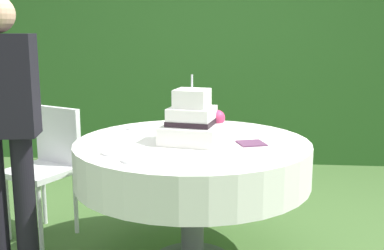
{
  "coord_description": "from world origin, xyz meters",
  "views": [
    {
      "loc": [
        0.24,
        -2.73,
        1.42
      ],
      "look_at": [
        -0.0,
        -0.02,
        0.87
      ],
      "focal_mm": 44.68,
      "sensor_mm": 36.0,
      "label": 1
    }
  ],
  "objects_px": {
    "cake_table": "(192,161)",
    "standing_person": "(4,122)",
    "wedding_cake": "(193,122)",
    "serving_plate_near": "(134,160)",
    "garden_chair": "(48,159)",
    "serving_plate_far": "(134,128)",
    "napkin_stack": "(251,143)",
    "serving_plate_left": "(113,152)"
  },
  "relations": [
    {
      "from": "serving_plate_far",
      "to": "serving_plate_left",
      "type": "relative_size",
      "value": 0.88
    },
    {
      "from": "wedding_cake",
      "to": "garden_chair",
      "type": "xyz_separation_m",
      "value": [
        -1.04,
        0.4,
        -0.35
      ]
    },
    {
      "from": "serving_plate_near",
      "to": "serving_plate_far",
      "type": "height_order",
      "value": "same"
    },
    {
      "from": "napkin_stack",
      "to": "garden_chair",
      "type": "distance_m",
      "value": 1.46
    },
    {
      "from": "serving_plate_left",
      "to": "standing_person",
      "type": "xyz_separation_m",
      "value": [
        -0.61,
        0.04,
        0.15
      ]
    },
    {
      "from": "serving_plate_near",
      "to": "serving_plate_left",
      "type": "height_order",
      "value": "same"
    },
    {
      "from": "serving_plate_far",
      "to": "napkin_stack",
      "type": "relative_size",
      "value": 0.73
    },
    {
      "from": "wedding_cake",
      "to": "serving_plate_far",
      "type": "xyz_separation_m",
      "value": [
        -0.42,
        0.34,
        -0.11
      ]
    },
    {
      "from": "serving_plate_near",
      "to": "standing_person",
      "type": "relative_size",
      "value": 0.08
    },
    {
      "from": "serving_plate_left",
      "to": "serving_plate_far",
      "type": "bearing_deg",
      "value": 91.92
    },
    {
      "from": "garden_chair",
      "to": "standing_person",
      "type": "relative_size",
      "value": 0.56
    },
    {
      "from": "napkin_stack",
      "to": "standing_person",
      "type": "bearing_deg",
      "value": -169.87
    },
    {
      "from": "cake_table",
      "to": "wedding_cake",
      "type": "height_order",
      "value": "wedding_cake"
    },
    {
      "from": "serving_plate_far",
      "to": "garden_chair",
      "type": "height_order",
      "value": "garden_chair"
    },
    {
      "from": "serving_plate_near",
      "to": "serving_plate_left",
      "type": "distance_m",
      "value": 0.2
    },
    {
      "from": "serving_plate_near",
      "to": "garden_chair",
      "type": "height_order",
      "value": "garden_chair"
    },
    {
      "from": "serving_plate_far",
      "to": "garden_chair",
      "type": "xyz_separation_m",
      "value": [
        -0.62,
        0.05,
        -0.24
      ]
    },
    {
      "from": "cake_table",
      "to": "standing_person",
      "type": "distance_m",
      "value": 1.08
    },
    {
      "from": "cake_table",
      "to": "serving_plate_left",
      "type": "xyz_separation_m",
      "value": [
        -0.4,
        -0.33,
        0.13
      ]
    },
    {
      "from": "wedding_cake",
      "to": "standing_person",
      "type": "distance_m",
      "value": 1.04
    },
    {
      "from": "serving_plate_left",
      "to": "garden_chair",
      "type": "bearing_deg",
      "value": 132.68
    },
    {
      "from": "wedding_cake",
      "to": "napkin_stack",
      "type": "xyz_separation_m",
      "value": [
        0.34,
        -0.02,
        -0.12
      ]
    },
    {
      "from": "wedding_cake",
      "to": "serving_plate_far",
      "type": "relative_size",
      "value": 3.7
    },
    {
      "from": "cake_table",
      "to": "napkin_stack",
      "type": "xyz_separation_m",
      "value": [
        0.34,
        -0.04,
        0.13
      ]
    },
    {
      "from": "cake_table",
      "to": "napkin_stack",
      "type": "height_order",
      "value": "napkin_stack"
    },
    {
      "from": "serving_plate_left",
      "to": "standing_person",
      "type": "relative_size",
      "value": 0.08
    },
    {
      "from": "garden_chair",
      "to": "wedding_cake",
      "type": "bearing_deg",
      "value": -20.91
    },
    {
      "from": "cake_table",
      "to": "garden_chair",
      "type": "bearing_deg",
      "value": 160.32
    },
    {
      "from": "serving_plate_left",
      "to": "napkin_stack",
      "type": "distance_m",
      "value": 0.79
    },
    {
      "from": "serving_plate_left",
      "to": "standing_person",
      "type": "bearing_deg",
      "value": 175.92
    },
    {
      "from": "wedding_cake",
      "to": "standing_person",
      "type": "relative_size",
      "value": 0.25
    },
    {
      "from": "wedding_cake",
      "to": "serving_plate_near",
      "type": "distance_m",
      "value": 0.52
    },
    {
      "from": "wedding_cake",
      "to": "garden_chair",
      "type": "relative_size",
      "value": 0.44
    },
    {
      "from": "serving_plate_left",
      "to": "garden_chair",
      "type": "relative_size",
      "value": 0.14
    },
    {
      "from": "cake_table",
      "to": "napkin_stack",
      "type": "relative_size",
      "value": 9.54
    },
    {
      "from": "cake_table",
      "to": "garden_chair",
      "type": "height_order",
      "value": "garden_chair"
    },
    {
      "from": "wedding_cake",
      "to": "napkin_stack",
      "type": "bearing_deg",
      "value": -2.57
    },
    {
      "from": "cake_table",
      "to": "serving_plate_far",
      "type": "height_order",
      "value": "serving_plate_far"
    },
    {
      "from": "cake_table",
      "to": "serving_plate_near",
      "type": "height_order",
      "value": "serving_plate_near"
    },
    {
      "from": "garden_chair",
      "to": "cake_table",
      "type": "bearing_deg",
      "value": -19.68
    },
    {
      "from": "serving_plate_near",
      "to": "serving_plate_far",
      "type": "distance_m",
      "value": 0.8
    },
    {
      "from": "cake_table",
      "to": "serving_plate_far",
      "type": "xyz_separation_m",
      "value": [
        -0.42,
        0.32,
        0.13
      ]
    }
  ]
}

